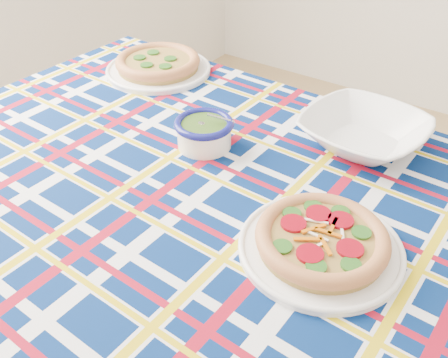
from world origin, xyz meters
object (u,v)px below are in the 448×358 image
Objects in this scene: main_focaccia_plate at (322,239)px; pesto_bowl at (204,131)px; serving_bowl at (364,132)px; dining_table at (234,234)px.

pesto_bowl is at bearing 156.66° from main_focaccia_plate.
main_focaccia_plate is 2.20× the size of pesto_bowl.
serving_bowl is (-0.07, 0.36, 0.00)m from main_focaccia_plate.
serving_bowl is (0.12, 0.34, 0.11)m from dining_table.
serving_bowl is at bearing 101.27° from main_focaccia_plate.
pesto_bowl is at bearing -144.85° from serving_bowl.
serving_bowl reaches higher than main_focaccia_plate.
serving_bowl is at bearing 72.66° from dining_table.
main_focaccia_plate is 0.40m from pesto_bowl.
dining_table is 0.38m from serving_bowl.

